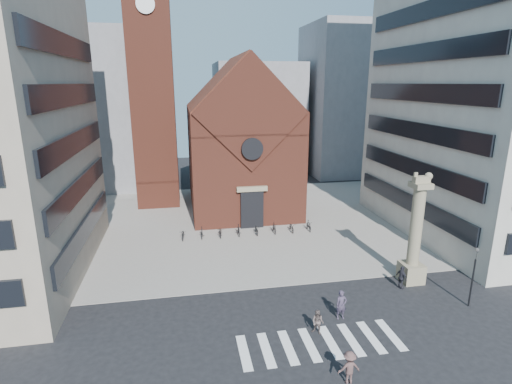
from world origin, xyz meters
TOP-DOWN VIEW (x-y plane):
  - ground at (0.00, 0.00)m, footprint 120.00×120.00m
  - piazza at (0.00, 19.00)m, footprint 46.00×30.00m
  - zebra_crossing at (0.55, -3.00)m, footprint 10.20×3.20m
  - church at (0.00, 25.04)m, footprint 12.00×16.65m
  - campanile at (-10.00, 28.00)m, footprint 5.50×5.50m
  - building_right at (24.00, 12.00)m, footprint 18.00×22.00m
  - bg_block_left at (-20.00, 40.00)m, footprint 16.00×14.00m
  - bg_block_mid at (6.00, 45.00)m, footprint 14.00×12.00m
  - bg_block_right at (22.00, 42.00)m, footprint 16.00×14.00m
  - lion_column at (10.01, 3.00)m, footprint 1.63×1.60m
  - traffic_light at (12.00, -1.00)m, footprint 0.13×0.16m
  - pedestrian_0 at (2.74, -0.77)m, footprint 0.72×0.48m
  - pedestrian_1 at (0.70, -2.06)m, footprint 0.97×0.95m
  - pedestrian_2 at (8.69, 2.11)m, footprint 0.65×1.11m
  - pedestrian_3 at (0.89, -6.32)m, footprint 1.17×0.67m
  - scooter_0 at (-7.21, 14.97)m, footprint 0.70×1.80m
  - scooter_1 at (-5.38, 14.97)m, footprint 0.57×1.74m
  - scooter_2 at (-3.54, 14.97)m, footprint 0.70×1.80m
  - scooter_3 at (-1.70, 14.97)m, footprint 0.57×1.74m
  - scooter_4 at (0.14, 14.97)m, footprint 0.70×1.80m
  - scooter_5 at (1.98, 14.97)m, footprint 0.57×1.74m
  - scooter_6 at (3.81, 14.97)m, footprint 0.70×1.80m
  - scooter_7 at (5.65, 14.97)m, footprint 0.57×1.74m

SIDE VIEW (x-z plane):
  - ground at x=0.00m, z-range 0.00..0.00m
  - zebra_crossing at x=0.55m, z-range 0.00..0.01m
  - piazza at x=0.00m, z-range 0.00..0.05m
  - scooter_0 at x=-7.21m, z-range 0.05..0.98m
  - scooter_2 at x=-3.54m, z-range 0.05..0.98m
  - scooter_4 at x=0.14m, z-range 0.05..0.98m
  - scooter_6 at x=3.81m, z-range 0.05..0.98m
  - scooter_1 at x=-5.38m, z-range 0.05..1.08m
  - scooter_3 at x=-1.70m, z-range 0.05..1.08m
  - scooter_5 at x=1.98m, z-range 0.05..1.08m
  - scooter_7 at x=5.65m, z-range 0.05..1.08m
  - pedestrian_1 at x=0.70m, z-range 0.00..1.57m
  - pedestrian_2 at x=8.69m, z-range 0.00..1.78m
  - pedestrian_3 at x=0.89m, z-range 0.00..1.81m
  - pedestrian_0 at x=2.74m, z-range 0.00..1.97m
  - traffic_light at x=12.00m, z-range 0.14..4.44m
  - lion_column at x=10.01m, z-range -0.88..7.79m
  - church at x=0.00m, z-range -1.02..16.98m
  - bg_block_mid at x=6.00m, z-range 0.00..18.00m
  - bg_block_left at x=-20.00m, z-range 0.00..22.00m
  - bg_block_right at x=22.00m, z-range 0.00..24.00m
  - campanile at x=-10.00m, z-range 0.14..31.34m
  - building_right at x=24.00m, z-range 0.00..32.00m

